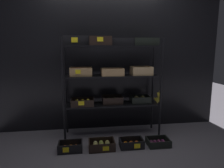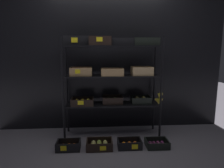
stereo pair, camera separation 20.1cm
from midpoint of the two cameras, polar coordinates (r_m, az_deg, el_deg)
ground_plane at (r=3.30m, az=1.80°, el=-14.39°), size 10.00×10.00×0.00m
storefront_wall at (r=3.39m, az=1.27°, el=8.78°), size 3.85×0.12×2.58m
display_rack at (r=3.03m, az=2.06°, el=3.24°), size 1.58×0.40×1.56m
crate_ground_tangerine at (r=2.88m, az=-10.45°, el=-17.32°), size 0.32×0.21×0.12m
crate_ground_pear at (r=2.86m, az=-1.57°, el=-17.27°), size 0.36×0.24×0.12m
crate_ground_center_tangerine at (r=2.90m, az=7.17°, el=-17.01°), size 0.33×0.21×0.12m
crate_ground_plum at (r=3.00m, az=14.84°, el=-16.52°), size 0.31×0.24×0.10m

